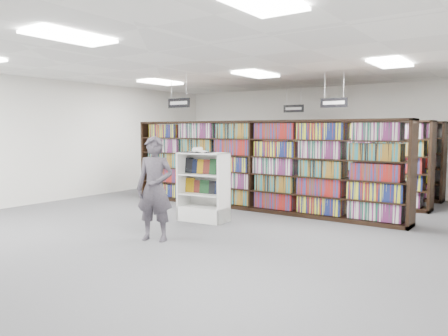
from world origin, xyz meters
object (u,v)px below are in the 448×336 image
Objects in this scene: endcap_display at (204,197)px; shopper at (155,189)px; bookshelf_row_near at (256,165)px; open_book at (198,151)px.

endcap_display is 0.80× the size of shopper.
bookshelf_row_near is 4.93× the size of endcap_display.
endcap_display is at bearing -96.66° from bookshelf_row_near.
open_book is (-0.31, -1.79, 0.40)m from bookshelf_row_near.
endcap_display is 2.03× the size of open_book.
open_book is 0.39× the size of shopper.
shopper reaches higher than endcap_display.
shopper is (0.40, -1.69, -0.56)m from open_book.
bookshelf_row_near is at bearing 66.27° from open_book.
endcap_display is 0.97m from open_book.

